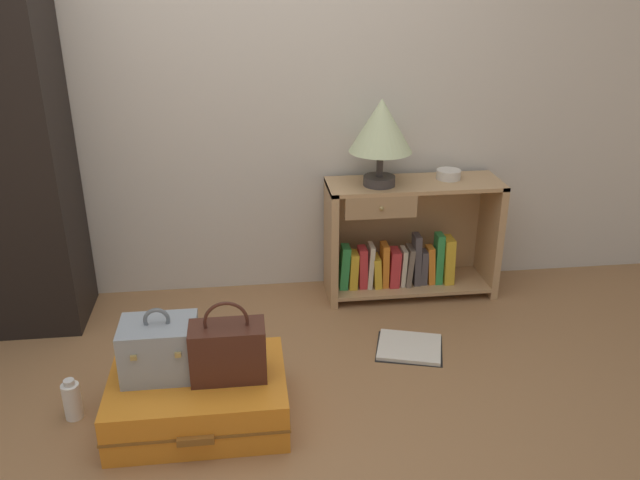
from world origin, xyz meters
The scene contains 10 objects.
ground_plane centered at (0.00, 0.00, 0.00)m, with size 9.00×9.00×0.00m, color #9E7047.
back_wall centered at (0.00, 1.50, 1.30)m, with size 6.40×0.10×2.60m, color beige.
bookshelf centered at (0.91, 1.27, 0.31)m, with size 0.96×0.34×0.67m.
table_lamp centered at (0.73, 1.23, 0.98)m, with size 0.33×0.33×0.46m.
bowl centered at (1.13, 1.29, 0.69)m, with size 0.13×0.13×0.05m, color silver.
suitcase_large centered at (-0.21, 0.24, 0.11)m, with size 0.73×0.54×0.21m.
train_case centered at (-0.36, 0.28, 0.33)m, with size 0.31×0.23×0.30m.
handbag centered at (-0.08, 0.23, 0.34)m, with size 0.30×0.16×0.34m.
bottle centered at (-0.74, 0.32, 0.09)m, with size 0.07×0.07×0.19m.
open_book_on_floor centered at (0.79, 0.66, 0.01)m, with size 0.39×0.36×0.02m.
Camera 1 is at (0.01, -2.03, 1.78)m, focal length 36.71 mm.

